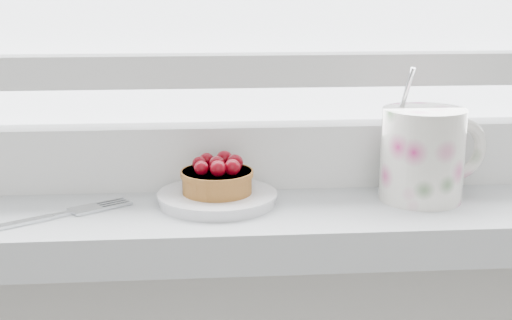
{
  "coord_description": "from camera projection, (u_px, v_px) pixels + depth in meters",
  "views": [
    {
      "loc": [
        -0.07,
        1.19,
        1.17
      ],
      "look_at": [
        -0.02,
        1.88,
        0.99
      ],
      "focal_mm": 50.0,
      "sensor_mm": 36.0,
      "label": 1
    }
  ],
  "objects": [
    {
      "name": "raspberry_tart",
      "position": [
        217.0,
        177.0,
        0.73
      ],
      "size": [
        0.08,
        0.08,
        0.04
      ],
      "color": "brown",
      "rests_on": "saucer"
    },
    {
      "name": "floral_mug",
      "position": [
        425.0,
        152.0,
        0.74
      ],
      "size": [
        0.13,
        0.11,
        0.14
      ],
      "color": "silver",
      "rests_on": "windowsill"
    },
    {
      "name": "saucer",
      "position": [
        217.0,
        198.0,
        0.74
      ],
      "size": [
        0.12,
        0.12,
        0.01
      ],
      "primitive_type": "cylinder",
      "color": "silver",
      "rests_on": "windowsill"
    },
    {
      "name": "fork",
      "position": [
        36.0,
        220.0,
        0.68
      ],
      "size": [
        0.17,
        0.12,
        0.0
      ],
      "color": "silver",
      "rests_on": "windowsill"
    }
  ]
}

